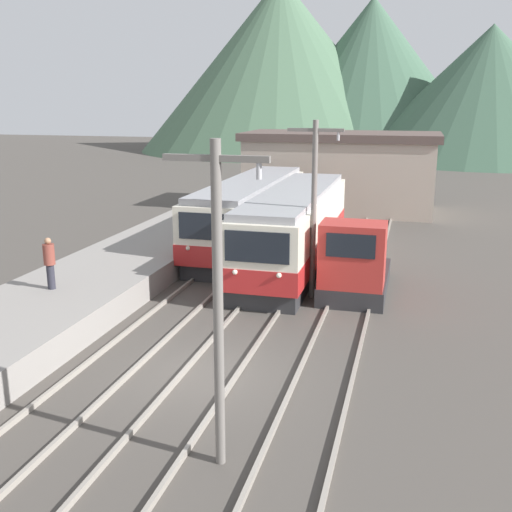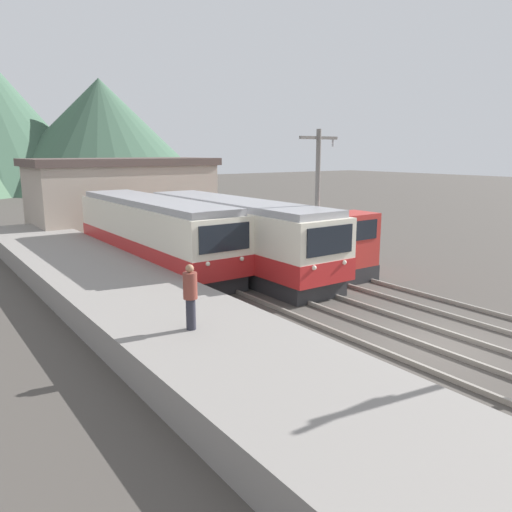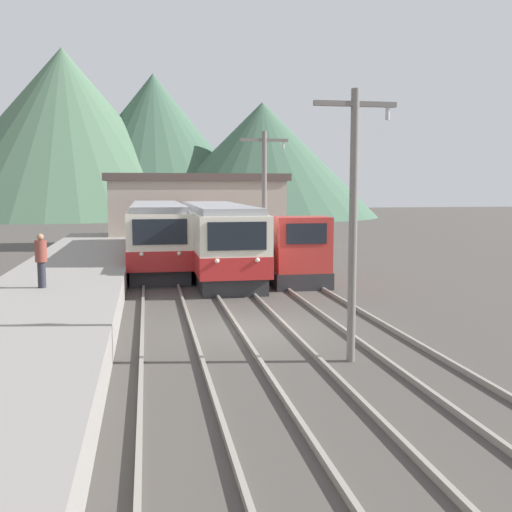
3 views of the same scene
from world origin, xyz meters
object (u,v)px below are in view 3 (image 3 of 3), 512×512
at_px(commuter_train_left, 157,238).
at_px(catenary_mast_near, 354,215).
at_px(person_on_platform, 41,258).
at_px(shunting_locomotive, 293,256).
at_px(catenary_mast_mid, 264,203).
at_px(commuter_train_center, 217,242).

xyz_separation_m(commuter_train_left, catenary_mast_near, (4.31, -17.97, 1.98)).
xyz_separation_m(commuter_train_left, person_on_platform, (-3.95, -11.19, 0.33)).
bearing_deg(commuter_train_left, shunting_locomotive, -45.98).
relative_size(catenary_mast_near, catenary_mast_mid, 1.00).
relative_size(catenary_mast_near, person_on_platform, 3.65).
xyz_separation_m(commuter_train_center, catenary_mast_near, (1.51, -15.07, 1.97)).
bearing_deg(shunting_locomotive, commuter_train_left, 134.02).
bearing_deg(shunting_locomotive, commuter_train_center, 134.10).
bearing_deg(catenary_mast_mid, commuter_train_center, 110.12).
xyz_separation_m(commuter_train_left, catenary_mast_mid, (4.31, -7.02, 1.98)).
distance_m(commuter_train_center, catenary_mast_mid, 4.81).
height_order(catenary_mast_mid, person_on_platform, catenary_mast_mid).
distance_m(catenary_mast_near, catenary_mast_mid, 10.95).
relative_size(commuter_train_center, catenary_mast_near, 2.02).
bearing_deg(catenary_mast_mid, shunting_locomotive, 34.42).
height_order(catenary_mast_near, person_on_platform, catenary_mast_near).
distance_m(shunting_locomotive, catenary_mast_near, 12.29).
xyz_separation_m(catenary_mast_near, person_on_platform, (-8.26, 6.79, -1.65)).
bearing_deg(catenary_mast_near, commuter_train_center, 95.72).
distance_m(catenary_mast_near, person_on_platform, 10.82).
bearing_deg(shunting_locomotive, person_on_platform, -152.01).
relative_size(commuter_train_center, shunting_locomotive, 2.57).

